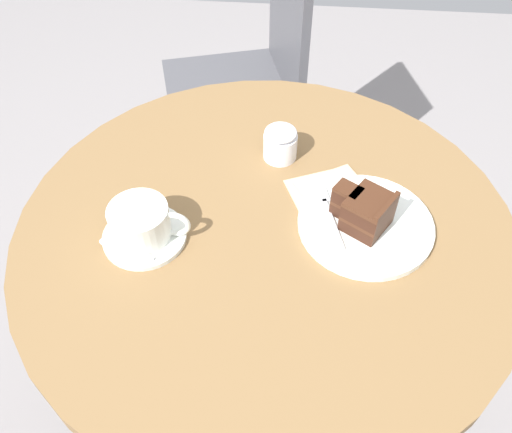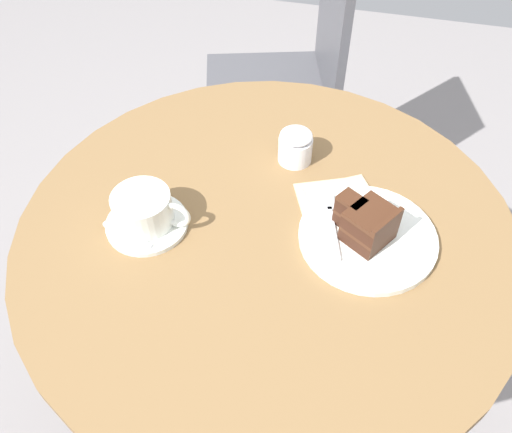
{
  "view_description": "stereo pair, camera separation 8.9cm",
  "coord_description": "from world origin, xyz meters",
  "px_view_note": "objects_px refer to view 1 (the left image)",
  "views": [
    {
      "loc": [
        0.04,
        -0.61,
        1.42
      ],
      "look_at": [
        -0.02,
        -0.02,
        0.76
      ],
      "focal_mm": 38.0,
      "sensor_mm": 36.0,
      "label": 1
    },
    {
      "loc": [
        0.12,
        -0.59,
        1.42
      ],
      "look_at": [
        -0.02,
        -0.02,
        0.76
      ],
      "focal_mm": 38.0,
      "sensor_mm": 36.0,
      "label": 2
    }
  ],
  "objects_px": {
    "cake_plate": "(365,224)",
    "cake_slice": "(365,211)",
    "teaspoon": "(120,246)",
    "cafe_chair": "(259,60)",
    "napkin": "(333,196)",
    "saucer": "(145,236)",
    "coffee_cup": "(141,221)",
    "sugar_pot": "(280,143)",
    "fork": "(327,210)"
  },
  "relations": [
    {
      "from": "cake_slice",
      "to": "napkin",
      "type": "distance_m",
      "value": 0.09
    },
    {
      "from": "fork",
      "to": "coffee_cup",
      "type": "bearing_deg",
      "value": 88.01
    },
    {
      "from": "coffee_cup",
      "to": "fork",
      "type": "height_order",
      "value": "coffee_cup"
    },
    {
      "from": "coffee_cup",
      "to": "teaspoon",
      "type": "height_order",
      "value": "coffee_cup"
    },
    {
      "from": "napkin",
      "to": "sugar_pot",
      "type": "relative_size",
      "value": 2.64
    },
    {
      "from": "cake_plate",
      "to": "coffee_cup",
      "type": "bearing_deg",
      "value": -171.35
    },
    {
      "from": "napkin",
      "to": "cafe_chair",
      "type": "xyz_separation_m",
      "value": [
        -0.19,
        0.71,
        -0.18
      ]
    },
    {
      "from": "cake_slice",
      "to": "fork",
      "type": "distance_m",
      "value": 0.07
    },
    {
      "from": "cake_slice",
      "to": "fork",
      "type": "bearing_deg",
      "value": 159.05
    },
    {
      "from": "cake_plate",
      "to": "napkin",
      "type": "height_order",
      "value": "cake_plate"
    },
    {
      "from": "fork",
      "to": "cafe_chair",
      "type": "xyz_separation_m",
      "value": [
        -0.18,
        0.76,
        -0.19
      ]
    },
    {
      "from": "napkin",
      "to": "cafe_chair",
      "type": "height_order",
      "value": "cafe_chair"
    },
    {
      "from": "coffee_cup",
      "to": "teaspoon",
      "type": "distance_m",
      "value": 0.05
    },
    {
      "from": "saucer",
      "to": "napkin",
      "type": "xyz_separation_m",
      "value": [
        0.31,
        0.13,
        -0.0
      ]
    },
    {
      "from": "saucer",
      "to": "napkin",
      "type": "relative_size",
      "value": 0.78
    },
    {
      "from": "cake_slice",
      "to": "napkin",
      "type": "xyz_separation_m",
      "value": [
        -0.05,
        0.07,
        -0.04
      ]
    },
    {
      "from": "coffee_cup",
      "to": "cake_slice",
      "type": "distance_m",
      "value": 0.37
    },
    {
      "from": "teaspoon",
      "to": "cafe_chair",
      "type": "height_order",
      "value": "cafe_chair"
    },
    {
      "from": "cake_slice",
      "to": "napkin",
      "type": "bearing_deg",
      "value": 124.25
    },
    {
      "from": "teaspoon",
      "to": "cafe_chair",
      "type": "relative_size",
      "value": 0.11
    },
    {
      "from": "cake_plate",
      "to": "cafe_chair",
      "type": "distance_m",
      "value": 0.83
    },
    {
      "from": "coffee_cup",
      "to": "cake_plate",
      "type": "bearing_deg",
      "value": 8.65
    },
    {
      "from": "teaspoon",
      "to": "cake_slice",
      "type": "bearing_deg",
      "value": -150.01
    },
    {
      "from": "cake_plate",
      "to": "fork",
      "type": "height_order",
      "value": "fork"
    },
    {
      "from": "cafe_chair",
      "to": "cake_slice",
      "type": "bearing_deg",
      "value": 0.74
    },
    {
      "from": "cafe_chair",
      "to": "fork",
      "type": "bearing_deg",
      "value": -2.93
    },
    {
      "from": "saucer",
      "to": "coffee_cup",
      "type": "distance_m",
      "value": 0.04
    },
    {
      "from": "teaspoon",
      "to": "coffee_cup",
      "type": "bearing_deg",
      "value": -117.65
    },
    {
      "from": "saucer",
      "to": "coffee_cup",
      "type": "bearing_deg",
      "value": 120.28
    },
    {
      "from": "fork",
      "to": "cafe_chair",
      "type": "relative_size",
      "value": 0.16
    },
    {
      "from": "fork",
      "to": "napkin",
      "type": "distance_m",
      "value": 0.05
    },
    {
      "from": "saucer",
      "to": "napkin",
      "type": "distance_m",
      "value": 0.34
    },
    {
      "from": "teaspoon",
      "to": "cake_plate",
      "type": "bearing_deg",
      "value": -149.74
    },
    {
      "from": "cake_slice",
      "to": "cafe_chair",
      "type": "distance_m",
      "value": 0.84
    },
    {
      "from": "saucer",
      "to": "teaspoon",
      "type": "relative_size",
      "value": 1.41
    },
    {
      "from": "fork",
      "to": "cake_slice",
      "type": "bearing_deg",
      "value": -126.88
    },
    {
      "from": "saucer",
      "to": "cake_plate",
      "type": "distance_m",
      "value": 0.37
    },
    {
      "from": "cafe_chair",
      "to": "teaspoon",
      "type": "bearing_deg",
      "value": -26.62
    },
    {
      "from": "napkin",
      "to": "cake_plate",
      "type": "bearing_deg",
      "value": -50.81
    },
    {
      "from": "teaspoon",
      "to": "sugar_pot",
      "type": "bearing_deg",
      "value": -116.18
    },
    {
      "from": "saucer",
      "to": "teaspoon",
      "type": "distance_m",
      "value": 0.05
    },
    {
      "from": "teaspoon",
      "to": "napkin",
      "type": "bearing_deg",
      "value": -138.05
    },
    {
      "from": "cake_plate",
      "to": "napkin",
      "type": "xyz_separation_m",
      "value": [
        -0.05,
        0.07,
        -0.0
      ]
    },
    {
      "from": "cake_slice",
      "to": "cafe_chair",
      "type": "bearing_deg",
      "value": 107.29
    },
    {
      "from": "saucer",
      "to": "fork",
      "type": "relative_size",
      "value": 0.94
    },
    {
      "from": "saucer",
      "to": "cake_slice",
      "type": "xyz_separation_m",
      "value": [
        0.36,
        0.05,
        0.04
      ]
    },
    {
      "from": "cake_plate",
      "to": "cake_slice",
      "type": "relative_size",
      "value": 2.11
    },
    {
      "from": "saucer",
      "to": "fork",
      "type": "distance_m",
      "value": 0.31
    },
    {
      "from": "fork",
      "to": "cake_plate",
      "type": "bearing_deg",
      "value": -122.23
    },
    {
      "from": "coffee_cup",
      "to": "cake_slice",
      "type": "relative_size",
      "value": 1.22
    }
  ]
}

